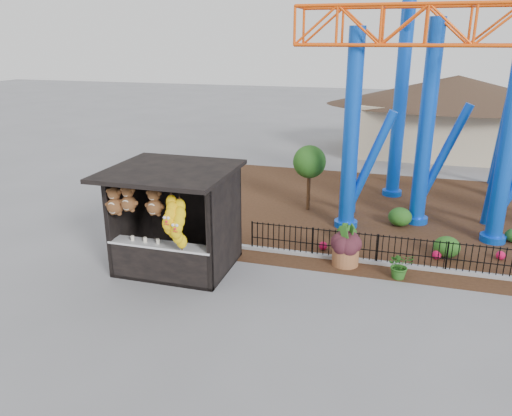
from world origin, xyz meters
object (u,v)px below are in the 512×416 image
(roller_coaster, at_px, (468,43))
(potted_plant, at_px, (400,265))
(terracotta_planter, at_px, (345,256))
(prize_booth, at_px, (172,222))

(roller_coaster, bearing_deg, potted_plant, -105.16)
(terracotta_planter, bearing_deg, potted_plant, -15.80)
(roller_coaster, height_order, terracotta_planter, roller_coaster)
(prize_booth, xyz_separation_m, roller_coaster, (8.13, 7.33, 4.91))
(terracotta_planter, distance_m, potted_plant, 1.69)
(prize_booth, distance_m, roller_coaster, 12.00)
(prize_booth, bearing_deg, terracotta_planter, 20.23)
(prize_booth, distance_m, terracotta_planter, 5.35)
(roller_coaster, bearing_deg, terracotta_planter, -120.39)
(prize_booth, height_order, roller_coaster, roller_coaster)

